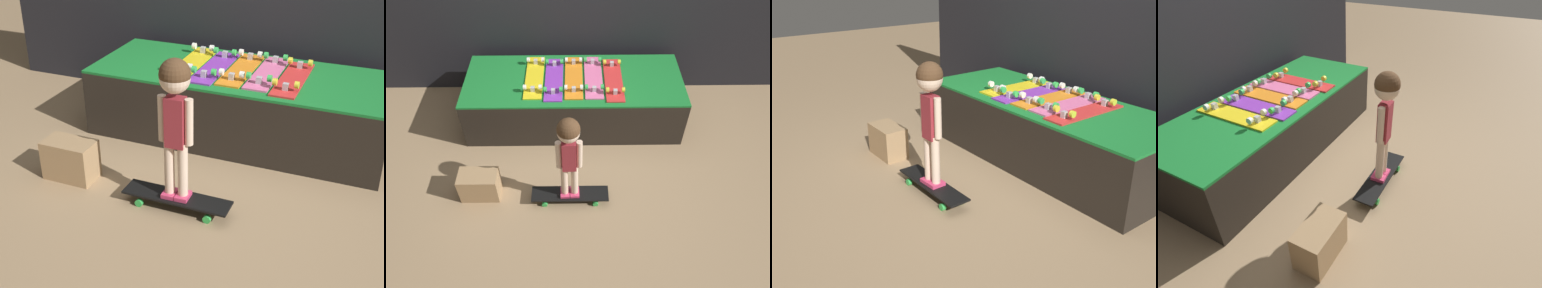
% 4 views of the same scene
% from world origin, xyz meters
% --- Properties ---
extents(ground_plane, '(16.00, 16.00, 0.00)m').
position_xyz_m(ground_plane, '(0.00, 0.00, 0.00)').
color(ground_plane, '#9E7F5B').
extents(back_wall, '(5.09, 0.10, 2.39)m').
position_xyz_m(back_wall, '(0.00, 1.20, 1.19)').
color(back_wall, black).
rests_on(back_wall, ground_plane).
extents(display_rack, '(2.34, 0.91, 0.55)m').
position_xyz_m(display_rack, '(0.00, 0.56, 0.28)').
color(display_rack, black).
rests_on(display_rack, ground_plane).
extents(skateboard_yellow_on_rack, '(0.19, 0.74, 0.09)m').
position_xyz_m(skateboard_yellow_on_rack, '(-0.42, 0.59, 0.57)').
color(skateboard_yellow_on_rack, yellow).
rests_on(skateboard_yellow_on_rack, display_rack).
extents(skateboard_purple_on_rack, '(0.19, 0.74, 0.09)m').
position_xyz_m(skateboard_purple_on_rack, '(-0.21, 0.55, 0.57)').
color(skateboard_purple_on_rack, purple).
rests_on(skateboard_purple_on_rack, display_rack).
extents(skateboard_orange_on_rack, '(0.19, 0.74, 0.09)m').
position_xyz_m(skateboard_orange_on_rack, '(0.00, 0.58, 0.57)').
color(skateboard_orange_on_rack, orange).
rests_on(skateboard_orange_on_rack, display_rack).
extents(skateboard_pink_on_rack, '(0.19, 0.74, 0.09)m').
position_xyz_m(skateboard_pink_on_rack, '(0.21, 0.58, 0.57)').
color(skateboard_pink_on_rack, pink).
rests_on(skateboard_pink_on_rack, display_rack).
extents(skateboard_red_on_rack, '(0.19, 0.74, 0.09)m').
position_xyz_m(skateboard_red_on_rack, '(0.42, 0.53, 0.57)').
color(skateboard_red_on_rack, red).
rests_on(skateboard_red_on_rack, display_rack).
extents(skateboard_on_floor, '(0.73, 0.18, 0.09)m').
position_xyz_m(skateboard_on_floor, '(-0.04, -0.60, 0.07)').
color(skateboard_on_floor, black).
rests_on(skateboard_on_floor, ground_plane).
extents(child, '(0.23, 0.19, 0.94)m').
position_xyz_m(child, '(-0.04, -0.60, 0.75)').
color(child, '#E03D6B').
rests_on(child, skateboard_on_floor).
extents(storage_box, '(0.37, 0.22, 0.29)m').
position_xyz_m(storage_box, '(-0.90, -0.53, 0.14)').
color(storage_box, '#A37F56').
rests_on(storage_box, ground_plane).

